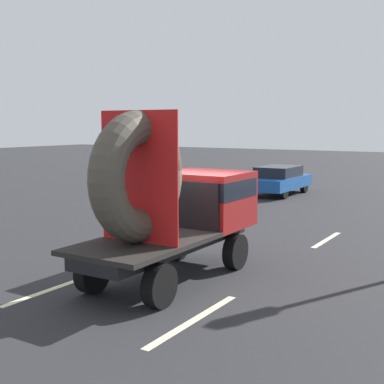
# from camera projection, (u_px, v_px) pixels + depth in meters

# --- Properties ---
(ground_plane) EXTENTS (120.00, 120.00, 0.00)m
(ground_plane) POSITION_uv_depth(u_px,v_px,m) (179.00, 271.00, 12.56)
(ground_plane) COLOR #28282B
(flatbed_truck) EXTENTS (2.02, 5.07, 3.77)m
(flatbed_truck) POSITION_uv_depth(u_px,v_px,m) (176.00, 201.00, 11.81)
(flatbed_truck) COLOR black
(flatbed_truck) RESTS_ON ground_plane
(distant_sedan) EXTENTS (1.88, 4.38, 1.43)m
(distant_sedan) POSITION_uv_depth(u_px,v_px,m) (279.00, 179.00, 26.18)
(distant_sedan) COLOR black
(distant_sedan) RESTS_ON ground_plane
(lane_dash_left_near) EXTENTS (0.16, 2.98, 0.01)m
(lane_dash_left_near) POSITION_uv_depth(u_px,v_px,m) (57.00, 287.00, 11.27)
(lane_dash_left_near) COLOR beige
(lane_dash_left_near) RESTS_ON ground_plane
(lane_dash_left_far) EXTENTS (0.16, 2.81, 0.01)m
(lane_dash_left_far) POSITION_uv_depth(u_px,v_px,m) (228.00, 227.00, 17.95)
(lane_dash_left_far) COLOR beige
(lane_dash_left_far) RESTS_ON ground_plane
(lane_dash_right_near) EXTENTS (0.16, 2.98, 0.01)m
(lane_dash_right_near) POSITION_uv_depth(u_px,v_px,m) (194.00, 320.00, 9.37)
(lane_dash_right_near) COLOR beige
(lane_dash_right_near) RESTS_ON ground_plane
(lane_dash_right_far) EXTENTS (0.16, 2.49, 0.01)m
(lane_dash_right_far) POSITION_uv_depth(u_px,v_px,m) (327.00, 240.00, 15.91)
(lane_dash_right_far) COLOR beige
(lane_dash_right_far) RESTS_ON ground_plane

